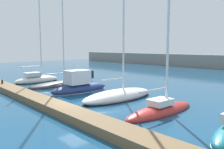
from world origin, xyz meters
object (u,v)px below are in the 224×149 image
object	(u,v)px
sailboat_red_fifth	(161,107)
dock_bollard	(2,82)
motorboat_navy_third	(80,86)
sailboat_white_fourth	(119,95)
sailboat_ivory_nearest	(37,79)
sailboat_charcoal_second	(63,84)

from	to	relation	value
sailboat_red_fifth	dock_bollard	xyz separation A→B (m)	(-18.18, -5.36, 0.36)
motorboat_navy_third	sailboat_red_fifth	xyz separation A→B (m)	(10.59, -0.13, -0.22)
sailboat_white_fourth	sailboat_red_fifth	world-z (taller)	sailboat_red_fifth
sailboat_white_fourth	motorboat_navy_third	bearing A→B (deg)	96.77
sailboat_ivory_nearest	dock_bollard	size ratio (longest dim) A/B	29.49
sailboat_charcoal_second	motorboat_navy_third	distance (m)	4.61
sailboat_charcoal_second	dock_bollard	bearing A→B (deg)	153.29
sailboat_charcoal_second	dock_bollard	distance (m)	6.82
dock_bollard	sailboat_red_fifth	bearing A→B (deg)	16.42
sailboat_white_fourth	sailboat_ivory_nearest	bearing A→B (deg)	95.18
sailboat_white_fourth	sailboat_red_fifth	distance (m)	5.21
motorboat_navy_third	dock_bollard	bearing A→B (deg)	126.09
sailboat_charcoal_second	sailboat_white_fourth	world-z (taller)	sailboat_charcoal_second
sailboat_ivory_nearest	dock_bollard	world-z (taller)	sailboat_ivory_nearest
sailboat_charcoal_second	dock_bollard	xyz separation A→B (m)	(-3.03, -6.09, 0.50)
sailboat_charcoal_second	sailboat_white_fourth	bearing A→B (deg)	-90.45
sailboat_charcoal_second	sailboat_white_fourth	distance (m)	9.99
sailboat_ivory_nearest	sailboat_charcoal_second	distance (m)	5.05
sailboat_white_fourth	sailboat_red_fifth	xyz separation A→B (m)	(5.16, -0.69, 0.03)
sailboat_white_fourth	dock_bollard	size ratio (longest dim) A/B	33.56
motorboat_navy_third	sailboat_red_fifth	distance (m)	10.60
sailboat_charcoal_second	motorboat_navy_third	world-z (taller)	sailboat_charcoal_second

